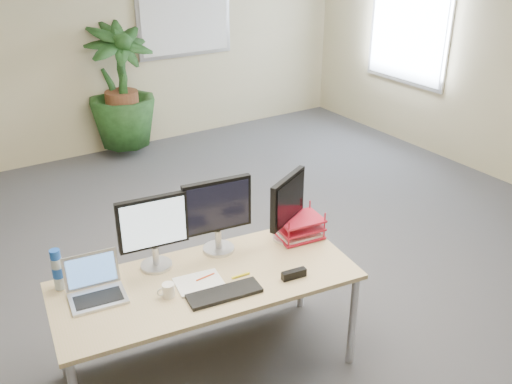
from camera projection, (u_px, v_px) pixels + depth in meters
floor at (285, 314)px, 4.30m from camera, size 8.00×8.00×0.00m
back_wall at (93, 44)px, 6.75m from camera, size 7.00×0.04×2.70m
whiteboard at (185, 19)px, 7.22m from camera, size 1.30×0.04×0.95m
window at (409, 21)px, 7.05m from camera, size 0.04×1.30×1.55m
desk at (201, 290)px, 3.63m from camera, size 1.93×1.01×0.71m
floor_plant at (122, 97)px, 6.87m from camera, size 0.98×0.98×1.50m
monitor_left at (153, 228)px, 3.48m from camera, size 0.44×0.20×0.49m
monitor_right at (217, 211)px, 3.65m from camera, size 0.46×0.21×0.51m
monitor_dark at (288, 204)px, 3.80m from camera, size 0.39×0.23×0.47m
laptop at (95, 286)px, 3.31m from camera, size 0.35×0.32×0.23m
keyboard at (224, 293)px, 3.32m from camera, size 0.45×0.20×0.02m
coffee_mug at (168, 290)px, 3.30m from camera, size 0.11×0.07×0.08m
spiral_notebook at (199, 283)px, 3.43m from camera, size 0.31×0.25×0.01m
orange_pen at (205, 277)px, 3.47m from camera, size 0.13×0.02×0.01m
yellow_highlighter at (241, 275)px, 3.50m from camera, size 0.12×0.02×0.02m
water_bottle at (58, 270)px, 3.34m from camera, size 0.07×0.07×0.26m
letter_tray at (299, 229)px, 3.91m from camera, size 0.33×0.27×0.14m
stapler at (294, 274)px, 3.48m from camera, size 0.16×0.06×0.05m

